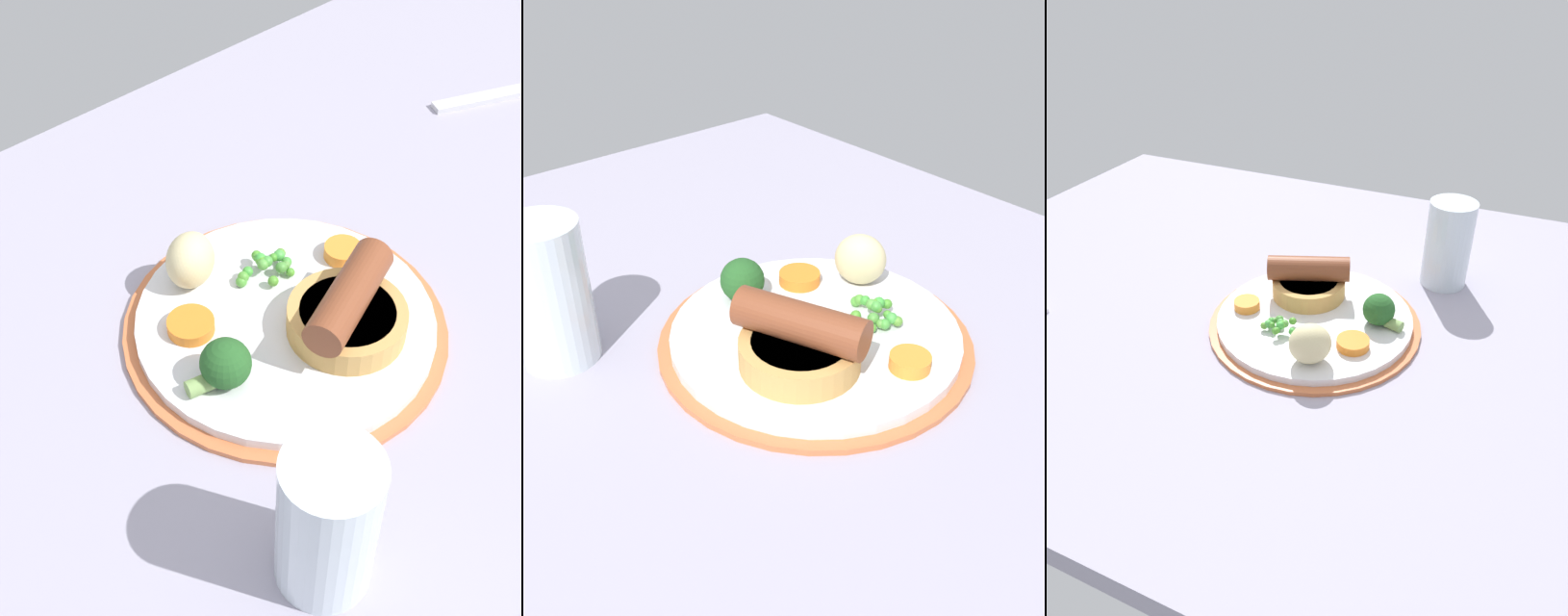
% 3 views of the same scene
% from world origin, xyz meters
% --- Properties ---
extents(dining_table, '(1.10, 0.80, 0.03)m').
position_xyz_m(dining_table, '(0.00, 0.00, 0.01)').
color(dining_table, '#9E99AD').
rests_on(dining_table, ground).
extents(dinner_plate, '(0.26, 0.26, 0.01)m').
position_xyz_m(dinner_plate, '(0.05, -0.04, 0.04)').
color(dinner_plate, '#CC6B3D').
rests_on(dinner_plate, dining_table).
extents(sausage_pudding, '(0.11, 0.09, 0.05)m').
position_xyz_m(sausage_pudding, '(0.03, -0.00, 0.06)').
color(sausage_pudding, tan).
rests_on(sausage_pudding, dinner_plate).
extents(pea_pile, '(0.05, 0.04, 0.02)m').
position_xyz_m(pea_pile, '(0.03, -0.09, 0.05)').
color(pea_pile, '#53923D').
rests_on(pea_pile, dinner_plate).
extents(broccoli_floret_near, '(0.05, 0.04, 0.04)m').
position_xyz_m(broccoli_floret_near, '(0.13, -0.02, 0.06)').
color(broccoli_floret_near, '#235623').
rests_on(broccoli_floret_near, dinner_plate).
extents(potato_chunk_0, '(0.06, 0.06, 0.05)m').
position_xyz_m(potato_chunk_0, '(0.08, -0.12, 0.07)').
color(potato_chunk_0, beige).
rests_on(potato_chunk_0, dinner_plate).
extents(carrot_slice_0, '(0.05, 0.05, 0.01)m').
position_xyz_m(carrot_slice_0, '(0.12, -0.08, 0.05)').
color(carrot_slice_0, orange).
rests_on(carrot_slice_0, dinner_plate).
extents(carrot_slice_1, '(0.03, 0.03, 0.01)m').
position_xyz_m(carrot_slice_1, '(-0.03, -0.06, 0.05)').
color(carrot_slice_1, orange).
rests_on(carrot_slice_1, dinner_plate).
extents(fork, '(0.17, 0.08, 0.01)m').
position_xyz_m(fork, '(-0.35, -0.13, 0.03)').
color(fork, silver).
rests_on(fork, dining_table).
extents(drinking_glass, '(0.06, 0.06, 0.12)m').
position_xyz_m(drinking_glass, '(0.17, 0.12, 0.09)').
color(drinking_glass, silver).
rests_on(drinking_glass, dining_table).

